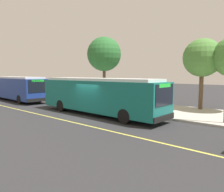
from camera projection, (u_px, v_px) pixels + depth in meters
ground_plane at (90, 116)px, 16.67m from camera, size 120.00×120.00×0.00m
sidewalk_curb at (135, 107)px, 21.15m from camera, size 44.00×6.40×0.15m
lane_stripe_center at (67, 121)px, 15.02m from camera, size 36.00×0.14×0.01m
transit_bus_main at (98, 95)px, 17.29m from camera, size 11.95×2.79×2.95m
transit_bus_second at (18, 88)px, 26.47m from camera, size 10.81×3.06×2.95m
bus_shelter at (133, 88)px, 21.19m from camera, size 2.90×1.60×2.48m
waiting_bench at (134, 101)px, 21.46m from camera, size 1.60×0.48×0.95m
route_sign_post at (146, 91)px, 17.21m from camera, size 0.44×0.08×2.80m
pedestrian_commuter at (115, 96)px, 21.05m from camera, size 0.24×0.40×1.69m
street_tree_near_shelter at (104, 54)px, 25.49m from camera, size 4.05×4.05×7.52m
street_tree_downstreet at (202, 58)px, 18.86m from camera, size 3.36×3.36×6.24m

